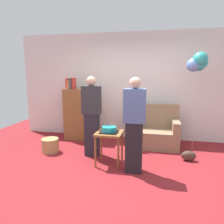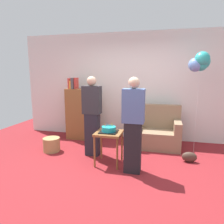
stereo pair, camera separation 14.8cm
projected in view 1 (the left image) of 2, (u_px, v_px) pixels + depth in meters
ground_plane at (116, 171)px, 3.67m from camera, size 8.00×8.00×0.00m
wall_back at (131, 86)px, 5.40m from camera, size 6.00×0.10×2.70m
couch at (154, 132)px, 4.88m from camera, size 1.10×0.70×0.96m
bookshelf at (80, 113)px, 5.34m from camera, size 0.80×0.36×1.58m
side_table at (109, 137)px, 3.87m from camera, size 0.48×0.48×0.62m
birthday_cake at (109, 130)px, 3.84m from camera, size 0.32×0.32×0.17m
person_blowing_candles at (92, 116)px, 4.23m from camera, size 0.36×0.22×1.63m
person_holding_cake at (134, 125)px, 3.50m from camera, size 0.36×0.22×1.63m
wicker_basket at (50, 145)px, 4.52m from camera, size 0.36×0.36×0.30m
handbag at (189, 156)px, 4.07m from camera, size 0.28×0.14×0.20m
balloon_bunch at (198, 62)px, 4.27m from camera, size 0.43×0.39×2.12m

